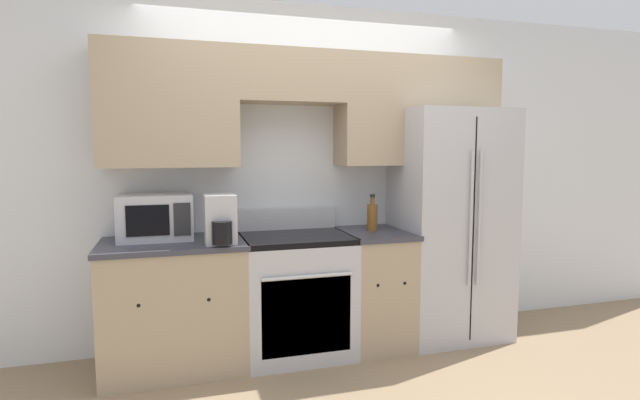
{
  "coord_description": "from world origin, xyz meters",
  "views": [
    {
      "loc": [
        -1.03,
        -3.15,
        1.5
      ],
      "look_at": [
        -0.0,
        0.31,
        1.13
      ],
      "focal_mm": 28.0,
      "sensor_mm": 36.0,
      "label": 1
    }
  ],
  "objects_px": {
    "refrigerator": "(448,224)",
    "bottle": "(372,216)",
    "oven_range": "(296,294)",
    "microwave": "(156,217)"
  },
  "relations": [
    {
      "from": "refrigerator",
      "to": "bottle",
      "type": "distance_m",
      "value": 0.66
    },
    {
      "from": "refrigerator",
      "to": "microwave",
      "type": "relative_size",
      "value": 3.68
    },
    {
      "from": "refrigerator",
      "to": "bottle",
      "type": "bearing_deg",
      "value": 179.58
    },
    {
      "from": "oven_range",
      "to": "refrigerator",
      "type": "bearing_deg",
      "value": 1.75
    },
    {
      "from": "refrigerator",
      "to": "microwave",
      "type": "xyz_separation_m",
      "value": [
        -2.23,
        0.07,
        0.13
      ]
    },
    {
      "from": "microwave",
      "to": "refrigerator",
      "type": "bearing_deg",
      "value": -1.79
    },
    {
      "from": "refrigerator",
      "to": "bottle",
      "type": "xyz_separation_m",
      "value": [
        -0.65,
        0.0,
        0.09
      ]
    },
    {
      "from": "refrigerator",
      "to": "microwave",
      "type": "bearing_deg",
      "value": 178.21
    },
    {
      "from": "microwave",
      "to": "bottle",
      "type": "relative_size",
      "value": 1.77
    },
    {
      "from": "microwave",
      "to": "bottle",
      "type": "xyz_separation_m",
      "value": [
        1.57,
        -0.06,
        -0.05
      ]
    }
  ]
}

